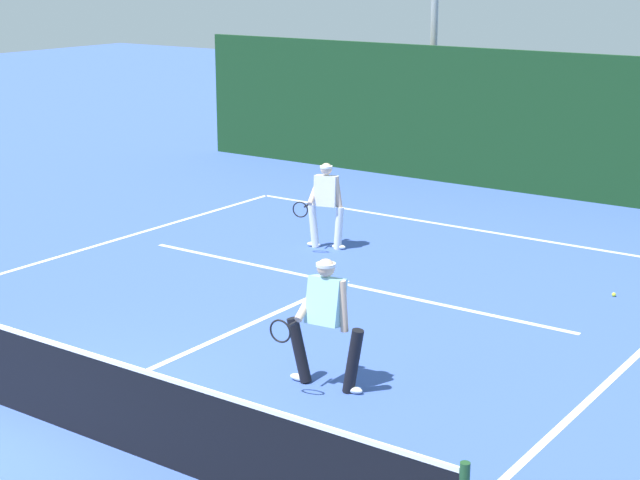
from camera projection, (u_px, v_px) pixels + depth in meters
The scene contains 9 objects.
ground_plane at pixel (39, 419), 11.67m from camera, with size 80.00×80.00×0.00m, color #3C5AB0.
court_line_baseline_far at pixel (465, 228), 20.02m from camera, with size 9.98×0.10×0.01m, color white.
court_line_service at pixel (341, 283), 16.58m from camera, with size 8.14×0.10×0.01m, color white.
court_line_centre at pixel (221, 337), 14.19m from camera, with size 0.10×6.40×0.01m, color white.
tennis_net at pixel (36, 376), 11.53m from camera, with size 10.94×0.09×1.09m.
player_near at pixel (325, 317), 12.31m from camera, with size 1.07×0.91×1.66m.
player_far at pixel (326, 202), 18.40m from camera, with size 0.75×0.91×1.59m.
tennis_ball at pixel (614, 295), 15.92m from camera, with size 0.07×0.07×0.07m, color #D1E033.
back_fence_windscreen at pixel (543, 124), 22.47m from camera, with size 18.99×0.12×3.19m, color #15391B.
Camera 1 is at (8.81, -6.89, 5.09)m, focal length 56.95 mm.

